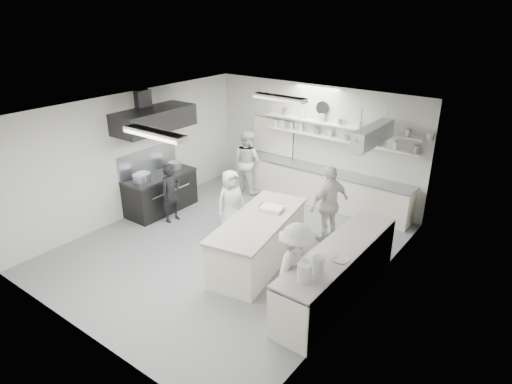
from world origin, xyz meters
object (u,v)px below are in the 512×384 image
Objects in this scene: back_counter at (317,185)px; prep_island at (259,242)px; cook_back at (247,162)px; stove at (161,193)px; right_counter at (338,274)px; cook_stove at (171,193)px.

prep_island is at bearing -80.49° from back_counter.
prep_island is at bearing 134.58° from cook_back.
prep_island reaches higher than stove.
prep_island is 3.75m from cook_back.
right_counter is 2.33× the size of cook_stove.
back_counter is 1.52× the size of right_counter.
cook_back reaches higher than stove.
stove is at bearing 69.64° from cook_back.
back_counter is at bearing 88.93° from prep_island.
cook_stove is (0.66, -0.24, 0.26)m from stove.
cook_stove is at bearing -20.02° from stove.
prep_island is 1.48× the size of cook_back.
right_counter is 1.28× the size of prep_island.
cook_stove reaches higher than right_counter.
back_counter is 2.87× the size of cook_back.
cook_stove is 0.81× the size of cook_back.
back_counter reaches higher than stove.
stove is at bearing -136.01° from back_counter.
cook_back is at bearing -164.51° from back_counter.
right_counter reaches higher than stove.
prep_island reaches higher than back_counter.
back_counter is at bearing 124.65° from right_counter.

